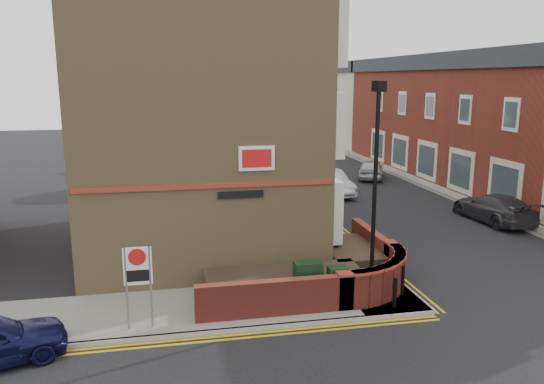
{
  "coord_description": "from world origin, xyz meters",
  "views": [
    {
      "loc": [
        -4.15,
        -12.66,
        6.48
      ],
      "look_at": [
        -0.82,
        4.0,
        2.83
      ],
      "focal_mm": 35.0,
      "sensor_mm": 36.0,
      "label": 1
    }
  ],
  "objects_px": {
    "lamppost": "(375,191)",
    "silver_car_near": "(330,183)",
    "zone_sign": "(138,273)",
    "utility_cabinet_large": "(308,282)"
  },
  "relations": [
    {
      "from": "utility_cabinet_large",
      "to": "zone_sign",
      "type": "distance_m",
      "value": 4.86
    },
    {
      "from": "zone_sign",
      "to": "silver_car_near",
      "type": "distance_m",
      "value": 18.12
    },
    {
      "from": "utility_cabinet_large",
      "to": "silver_car_near",
      "type": "xyz_separation_m",
      "value": [
        5.19,
        14.34,
        -0.03
      ]
    },
    {
      "from": "utility_cabinet_large",
      "to": "silver_car_near",
      "type": "bearing_deg",
      "value": 70.11
    },
    {
      "from": "lamppost",
      "to": "silver_car_near",
      "type": "distance_m",
      "value": 15.05
    },
    {
      "from": "lamppost",
      "to": "silver_car_near",
      "type": "xyz_separation_m",
      "value": [
        3.29,
        14.44,
        -2.66
      ]
    },
    {
      "from": "zone_sign",
      "to": "silver_car_near",
      "type": "height_order",
      "value": "zone_sign"
    },
    {
      "from": "utility_cabinet_large",
      "to": "zone_sign",
      "type": "height_order",
      "value": "zone_sign"
    },
    {
      "from": "lamppost",
      "to": "zone_sign",
      "type": "bearing_deg",
      "value": -173.93
    },
    {
      "from": "zone_sign",
      "to": "silver_car_near",
      "type": "bearing_deg",
      "value": 56.86
    }
  ]
}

